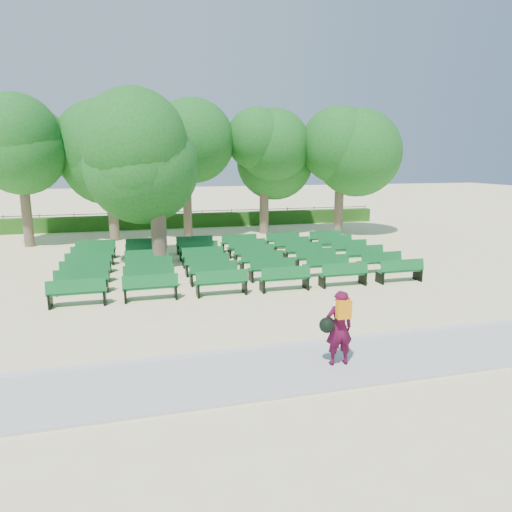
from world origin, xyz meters
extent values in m
plane|color=beige|center=(0.00, 0.00, 0.00)|extent=(120.00, 120.00, 0.00)
cube|color=#B2B2AE|center=(0.00, -7.40, 0.03)|extent=(30.00, 2.20, 0.06)
cube|color=silver|center=(0.00, -6.25, 0.05)|extent=(30.00, 0.12, 0.10)
cube|color=#225515|center=(0.00, 14.00, 0.45)|extent=(26.00, 0.70, 0.90)
cube|color=#105E27|center=(0.36, 1.88, 0.43)|extent=(1.73, 0.60, 0.06)
cube|color=#105E27|center=(0.36, 1.69, 0.66)|extent=(1.71, 0.26, 0.40)
cylinder|color=brown|center=(-2.43, 2.51, 1.65)|extent=(0.60, 0.60, 3.29)
ellipsoid|color=#1A5F1D|center=(-2.43, 2.51, 4.53)|extent=(4.49, 4.49, 4.04)
imported|color=#490A27|center=(0.74, -7.50, 0.87)|extent=(0.61, 0.41, 1.63)
cube|color=orange|center=(0.74, -7.68, 1.34)|extent=(0.30, 0.15, 0.38)
sphere|color=black|center=(0.44, -7.55, 0.98)|extent=(0.33, 0.33, 0.33)
camera|label=1|loc=(-3.27, -15.81, 4.34)|focal=32.00mm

